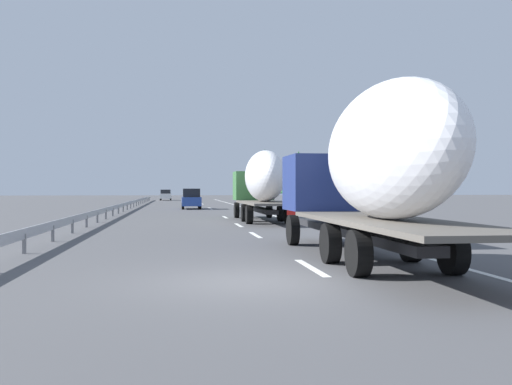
{
  "coord_description": "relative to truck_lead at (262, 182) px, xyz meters",
  "views": [
    {
      "loc": [
        -12.15,
        1.47,
        1.94
      ],
      "look_at": [
        17.85,
        -2.56,
        1.76
      ],
      "focal_mm": 41.37,
      "sensor_mm": 36.0,
      "label": 1
    }
  ],
  "objects": [
    {
      "name": "lane_stripe_8",
      "position": [
        56.83,
        1.8,
        -2.38
      ],
      "size": [
        3.2,
        0.2,
        0.01
      ],
      "primitive_type": "cube",
      "color": "white",
      "rests_on": "ground_plane"
    },
    {
      "name": "lane_stripe_9",
      "position": [
        56.55,
        1.8,
        -2.38
      ],
      "size": [
        3.2,
        0.2,
        0.01
      ],
      "primitive_type": "cube",
      "color": "white",
      "rests_on": "ground_plane"
    },
    {
      "name": "lane_stripe_1",
      "position": [
        -10.51,
        1.8,
        -2.38
      ],
      "size": [
        3.2,
        0.2,
        0.01
      ],
      "primitive_type": "cube",
      "color": "white",
      "rests_on": "ground_plane"
    },
    {
      "name": "tree_0",
      "position": [
        46.47,
        -7.14,
        2.37
      ],
      "size": [
        2.66,
        2.66,
        7.57
      ],
      "color": "#472D19",
      "rests_on": "ground_plane"
    },
    {
      "name": "ground_plane",
      "position": [
        17.11,
        3.6,
        -2.38
      ],
      "size": [
        260.0,
        260.0,
        0.0
      ],
      "primitive_type": "plane",
      "color": "#4C4C4F"
    },
    {
      "name": "lane_stripe_4",
      "position": [
        22.03,
        1.8,
        -2.38
      ],
      "size": [
        3.2,
        0.2,
        0.01
      ],
      "primitive_type": "cube",
      "color": "white",
      "rests_on": "ground_plane"
    },
    {
      "name": "truck_trailing",
      "position": [
        -20.18,
        0.0,
        0.17
      ],
      "size": [
        13.85,
        2.55,
        4.52
      ],
      "color": "navy",
      "rests_on": "ground_plane"
    },
    {
      "name": "tree_2",
      "position": [
        58.03,
        -9.81,
        1.1
      ],
      "size": [
        2.79,
        2.79,
        5.72
      ],
      "color": "#472D19",
      "rests_on": "ground_plane"
    },
    {
      "name": "lane_stripe_5",
      "position": [
        24.69,
        1.8,
        -2.38
      ],
      "size": [
        3.2,
        0.2,
        0.01
      ],
      "primitive_type": "cube",
      "color": "white",
      "rests_on": "ground_plane"
    },
    {
      "name": "road_sign",
      "position": [
        15.01,
        -3.1,
        -0.19
      ],
      "size": [
        0.1,
        0.9,
        3.17
      ],
      "color": "gray",
      "rests_on": "ground_plane"
    },
    {
      "name": "guardrail_median",
      "position": [
        20.11,
        9.6,
        -1.8
      ],
      "size": [
        94.0,
        0.1,
        0.76
      ],
      "color": "#9EA0A5",
      "rests_on": "ground_plane"
    },
    {
      "name": "lane_stripe_2",
      "position": [
        -3.76,
        1.8,
        -2.38
      ],
      "size": [
        3.2,
        0.2,
        0.01
      ],
      "primitive_type": "cube",
      "color": "white",
      "rests_on": "ground_plane"
    },
    {
      "name": "lane_stripe_0",
      "position": [
        -20.89,
        1.8,
        -2.38
      ],
      "size": [
        3.2,
        0.2,
        0.01
      ],
      "primitive_type": "cube",
      "color": "white",
      "rests_on": "ground_plane"
    },
    {
      "name": "edge_line_right",
      "position": [
        22.11,
        -1.9,
        -2.38
      ],
      "size": [
        110.0,
        0.2,
        0.01
      ],
      "primitive_type": "cube",
      "color": "white",
      "rests_on": "ground_plane"
    },
    {
      "name": "tree_1",
      "position": [
        21.87,
        -6.81,
        1.24
      ],
      "size": [
        3.72,
        3.72,
        5.66
      ],
      "color": "#472D19",
      "rests_on": "ground_plane"
    },
    {
      "name": "car_blue_sedan",
      "position": [
        22.25,
        3.7,
        -1.4
      ],
      "size": [
        4.63,
        1.84,
        1.97
      ],
      "color": "#28479E",
      "rests_on": "ground_plane"
    },
    {
      "name": "truck_lead",
      "position": [
        0.0,
        0.0,
        0.0
      ],
      "size": [
        12.62,
        2.55,
        4.17
      ],
      "color": "#387038",
      "rests_on": "ground_plane"
    },
    {
      "name": "car_white_van",
      "position": [
        66.48,
        6.98,
        -1.45
      ],
      "size": [
        4.49,
        1.9,
        1.83
      ],
      "color": "white",
      "rests_on": "ground_plane"
    },
    {
      "name": "lane_stripe_3",
      "position": [
        5.18,
        1.8,
        -2.38
      ],
      "size": [
        3.2,
        0.2,
        0.01
      ],
      "primitive_type": "cube",
      "color": "white",
      "rests_on": "ground_plane"
    },
    {
      "name": "tree_3",
      "position": [
        55.61,
        -9.73,
        0.99
      ],
      "size": [
        3.96,
        3.96,
        5.51
      ],
      "color": "#472D19",
      "rests_on": "ground_plane"
    },
    {
      "name": "lane_stripe_7",
      "position": [
        55.93,
        1.8,
        -2.38
      ],
      "size": [
        3.2,
        0.2,
        0.01
      ],
      "primitive_type": "cube",
      "color": "white",
      "rests_on": "ground_plane"
    },
    {
      "name": "lane_stripe_6",
      "position": [
        41.38,
        1.8,
        -2.38
      ],
      "size": [
        3.2,
        0.2,
        0.01
      ],
      "primitive_type": "cube",
      "color": "white",
      "rests_on": "ground_plane"
    }
  ]
}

